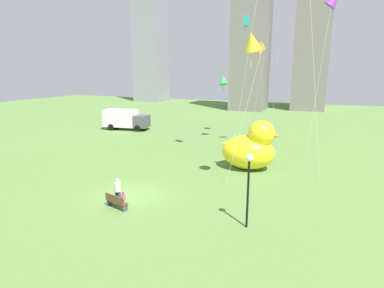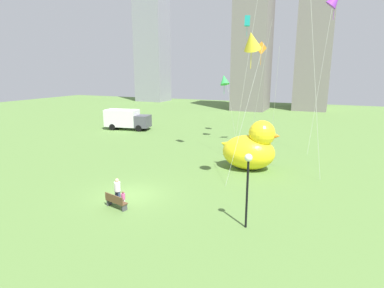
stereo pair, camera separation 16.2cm
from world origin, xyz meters
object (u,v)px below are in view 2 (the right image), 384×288
(person_adult, at_px, (117,190))
(kite_yellow, at_px, (252,41))
(park_bench, at_px, (116,201))
(box_truck, at_px, (127,119))
(kite_orange, at_px, (262,53))
(giant_inflatable_duck, at_px, (251,148))
(kite_green, at_px, (224,80))
(lamppost, at_px, (248,174))
(kite_teal, at_px, (248,22))
(kite_purple, at_px, (335,0))
(person_child, at_px, (123,198))

(person_adult, height_order, kite_yellow, kite_yellow)
(park_bench, relative_size, kite_yellow, 0.15)
(box_truck, xyz_separation_m, kite_orange, (19.73, -3.67, 8.62))
(park_bench, relative_size, kite_orange, 0.15)
(giant_inflatable_duck, xyz_separation_m, kite_orange, (-0.97, 7.80, 8.25))
(box_truck, bearing_deg, kite_green, -4.62)
(giant_inflatable_duck, bearing_deg, kite_green, 119.36)
(lamppost, distance_m, kite_orange, 19.74)
(box_truck, bearing_deg, lamppost, -43.58)
(lamppost, relative_size, kite_teal, 0.29)
(park_bench, xyz_separation_m, kite_green, (-0.09, 21.44, 6.75))
(park_bench, height_order, person_adult, person_adult)
(kite_purple, bearing_deg, person_adult, -122.78)
(kite_purple, distance_m, kite_green, 13.63)
(person_child, distance_m, kite_orange, 21.35)
(park_bench, relative_size, giant_inflatable_duck, 0.32)
(kite_green, distance_m, kite_teal, 6.96)
(kite_purple, xyz_separation_m, kite_yellow, (-4.48, -12.56, -4.37))
(giant_inflatable_duck, distance_m, kite_orange, 11.40)
(person_adult, xyz_separation_m, lamppost, (8.28, 0.11, 2.11))
(box_truck, relative_size, kite_purple, 0.44)
(person_child, xyz_separation_m, kite_green, (-0.39, 21.06, 6.67))
(person_adult, distance_m, kite_orange, 21.06)
(person_adult, distance_m, kite_yellow, 12.66)
(lamppost, bearing_deg, giant_inflatable_duck, 102.17)
(park_bench, height_order, lamppost, lamppost)
(box_truck, distance_m, kite_yellow, 28.65)
(person_adult, relative_size, kite_orange, 0.15)
(park_bench, xyz_separation_m, person_adult, (-0.37, 0.72, 0.43))
(park_bench, distance_m, kite_green, 22.48)
(kite_purple, bearing_deg, kite_orange, 175.81)
(kite_orange, bearing_deg, giant_inflatable_duck, -82.91)
(lamppost, height_order, box_truck, lamppost)
(lamppost, relative_size, box_truck, 0.61)
(lamppost, xyz_separation_m, kite_orange, (-3.20, 18.15, 7.06))
(person_child, bearing_deg, giant_inflatable_duck, 63.49)
(kite_orange, bearing_deg, kite_green, 152.87)
(kite_teal, bearing_deg, person_child, -94.55)
(lamppost, height_order, kite_teal, kite_teal)
(person_child, relative_size, giant_inflatable_duck, 0.20)
(giant_inflatable_duck, relative_size, kite_orange, 0.46)
(kite_purple, relative_size, kite_orange, 1.36)
(person_child, relative_size, kite_yellow, 0.09)
(lamppost, height_order, kite_purple, kite_purple)
(giant_inflatable_duck, xyz_separation_m, kite_teal, (-3.60, 11.63, 11.88))
(person_adult, distance_m, giant_inflatable_duck, 12.12)
(park_bench, distance_m, kite_teal, 26.44)
(lamppost, distance_m, kite_green, 22.51)
(kite_green, bearing_deg, person_adult, -90.76)
(box_truck, bearing_deg, person_child, -55.48)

